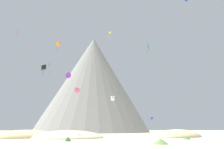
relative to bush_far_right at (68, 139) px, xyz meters
name	(u,v)px	position (x,y,z in m)	size (l,w,h in m)	color
ground_plane	(120,144)	(8.56, -7.96, -0.45)	(400.00, 400.00, 0.00)	beige
dune_foreground_left	(26,138)	(-11.50, 17.49, -0.45)	(12.15, 16.30, 4.00)	#C6B284
dune_foreground_right	(68,138)	(-0.70, 15.17, -0.45)	(18.18, 17.95, 3.72)	beige
dune_midground	(178,137)	(29.51, 17.48, -0.45)	(12.48, 19.89, 4.14)	#C6B284
bush_far_right	(68,139)	(0.00, 0.00, 0.00)	(1.31, 1.31, 0.90)	#386633
bush_near_left	(187,138)	(25.39, 3.47, -0.10)	(1.81, 1.81, 0.69)	#477238
bush_far_left	(160,141)	(14.48, -9.80, 0.02)	(2.63, 2.63, 0.93)	#668C4C
bush_ridge_crest	(56,137)	(-3.59, 14.59, -0.24)	(2.06, 2.06, 0.41)	#477238
rock_massif	(92,87)	(8.68, 90.31, 26.80)	(82.30, 82.30, 58.90)	gray
kite_violet_mid	(68,75)	(-2.19, 29.35, 19.14)	(1.98, 1.05, 2.04)	purple
kite_magenta_high	(17,32)	(-17.96, 22.92, 30.69)	(0.46, 0.68, 2.32)	#D1339E
kite_white_low	(113,98)	(13.57, 34.29, 12.36)	(1.32, 1.38, 3.14)	white
kite_indigo_low	(152,118)	(30.59, 42.80, 5.88)	(1.15, 1.16, 1.07)	#5138B2
kite_rainbow_mid	(77,90)	(0.59, 48.30, 17.27)	(2.47, 0.94, 2.43)	#E5668C
kite_green_mid	(50,66)	(-6.02, 12.18, 17.35)	(0.53, 0.58, 3.13)	green
kite_black_mid	(44,67)	(-10.26, 28.74, 21.38)	(1.85, 1.77, 3.56)	black
kite_orange_high	(58,44)	(-5.01, 18.87, 26.08)	(1.46, 0.67, 3.09)	orange
kite_teal_mid	(148,46)	(21.22, 15.22, 25.30)	(1.40, 2.04, 4.90)	teal
kite_gold_high	(110,35)	(12.88, 37.66, 38.42)	(0.86, 0.83, 5.44)	gold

